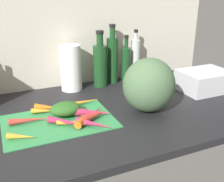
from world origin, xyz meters
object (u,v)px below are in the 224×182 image
at_px(bottle_2, 126,64).
at_px(carrot_1, 79,123).
at_px(paper_towel_roll, 70,68).
at_px(bottle_1, 112,59).
at_px(carrot_10, 93,113).
at_px(carrot_5, 44,111).
at_px(winter_squash, 149,85).
at_px(carrot_11, 83,119).
at_px(carrot_6, 29,120).
at_px(carrot_3, 68,122).
at_px(bottle_0, 100,64).
at_px(carrot_2, 21,137).
at_px(bottle_3, 135,59).
at_px(carrot_9, 95,115).
at_px(cutting_board, 59,121).
at_px(carrot_4, 47,107).
at_px(carrot_0, 94,124).
at_px(dish_rack, 204,81).
at_px(carrot_7, 93,113).
at_px(carrot_8, 82,102).

bearing_deg(bottle_2, carrot_1, -134.44).
xyz_separation_m(paper_towel_roll, bottle_1, (0.25, 0.02, 0.02)).
distance_m(carrot_1, carrot_10, 0.09).
distance_m(carrot_5, winter_squash, 0.46).
bearing_deg(bottle_1, carrot_11, -126.72).
bearing_deg(bottle_1, carrot_6, -146.42).
xyz_separation_m(carrot_3, bottle_0, (0.29, 0.39, 0.10)).
distance_m(carrot_2, winter_squash, 0.55).
bearing_deg(bottle_2, carrot_11, -134.27).
relative_size(bottle_1, bottle_3, 1.13).
bearing_deg(carrot_2, carrot_9, 8.45).
bearing_deg(cutting_board, carrot_11, -34.47).
distance_m(carrot_2, bottle_1, 0.72).
distance_m(carrot_9, paper_towel_roll, 0.40).
height_order(carrot_9, bottle_2, bottle_2).
distance_m(cutting_board, carrot_4, 0.11).
bearing_deg(carrot_3, paper_towel_roll, 72.48).
relative_size(carrot_4, carrot_5, 1.01).
bearing_deg(carrot_6, winter_squash, -7.87).
height_order(carrot_2, bottle_1, bottle_1).
bearing_deg(bottle_0, carrot_6, -144.15).
height_order(carrot_0, carrot_10, carrot_10).
relative_size(carrot_3, bottle_1, 0.53).
relative_size(carrot_1, dish_rack, 0.70).
bearing_deg(winter_squash, dish_rack, 13.52).
height_order(bottle_3, dish_rack, bottle_3).
bearing_deg(carrot_7, carrot_3, -160.27).
height_order(bottle_2, bottle_3, bottle_3).
bearing_deg(carrot_0, bottle_3, 47.79).
bearing_deg(dish_rack, carrot_2, -171.42).
relative_size(carrot_9, carrot_10, 0.79).
distance_m(carrot_2, paper_towel_roll, 0.53).
xyz_separation_m(carrot_10, bottle_1, (0.25, 0.38, 0.11)).
relative_size(carrot_0, dish_rack, 0.60).
distance_m(carrot_8, carrot_10, 0.13).
xyz_separation_m(carrot_8, bottle_0, (0.18, 0.22, 0.10)).
bearing_deg(bottle_0, dish_rack, -30.62).
relative_size(cutting_board, carrot_2, 4.35).
xyz_separation_m(carrot_11, dish_rack, (0.70, 0.11, 0.03)).
bearing_deg(paper_towel_roll, carrot_1, -101.58).
relative_size(carrot_10, bottle_2, 0.57).
bearing_deg(dish_rack, carrot_5, 177.26).
distance_m(carrot_1, carrot_9, 0.08).
height_order(carrot_3, bottle_1, bottle_1).
relative_size(carrot_2, carrot_6, 0.67).
bearing_deg(carrot_4, carrot_5, -138.98).
xyz_separation_m(carrot_7, carrot_8, (-0.01, 0.12, 0.00)).
height_order(carrot_2, winter_squash, winter_squash).
bearing_deg(dish_rack, carrot_10, -173.53).
bearing_deg(bottle_2, cutting_board, -144.18).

